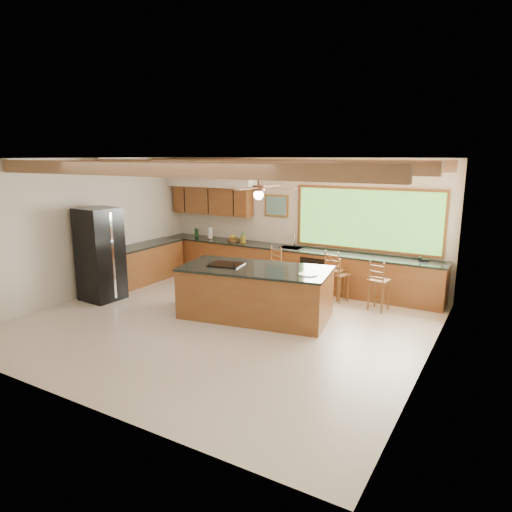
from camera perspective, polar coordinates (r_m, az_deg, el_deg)
The scene contains 9 objects.
ground at distance 8.61m, azimuth -4.29°, elevation -8.31°, with size 7.20×7.20×0.00m, color beige.
room_shell at distance 8.73m, azimuth -3.03°, elevation 6.95°, with size 7.27×6.54×3.02m.
counter_run at distance 10.93m, azimuth -0.45°, elevation -1.21°, with size 7.12×3.10×1.24m.
island at distance 8.74m, azimuth -0.09°, elevation -4.55°, with size 2.99×1.79×1.00m.
refrigerator at distance 10.25m, azimuth -18.91°, elevation 0.20°, with size 0.82×0.80×1.98m.
bar_stool_a at distance 10.18m, azimuth 3.08°, elevation -1.18°, with size 0.50×0.50×1.10m.
bar_stool_b at distance 9.90m, azimuth 9.73°, elevation -1.81°, with size 0.43×0.43×1.08m.
bar_stool_c at distance 9.78m, azimuth 10.24°, elevation -2.37°, with size 0.45×0.45×0.98m.
bar_stool_d at distance 9.36m, azimuth 15.09°, elevation -3.10°, with size 0.43×0.43×1.03m.
Camera 1 is at (4.57, -6.63, 3.05)m, focal length 32.00 mm.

